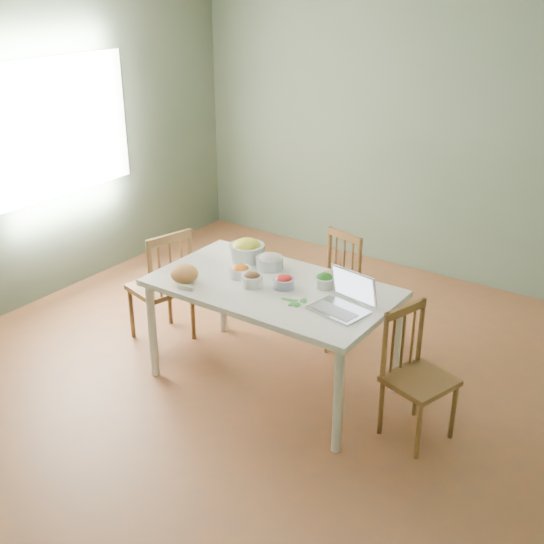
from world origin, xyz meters
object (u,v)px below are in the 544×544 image
Objects in this scene: chair_far at (328,289)px; dining_table at (272,335)px; bowl_squash at (247,249)px; chair_left at (160,285)px; laptop at (339,294)px; chair_right at (420,378)px; bread_boule at (184,274)px.

dining_table is at bearing -73.91° from chair_far.
chair_far is at bearing 51.41° from bowl_squash.
chair_left is 2.73× the size of laptop.
chair_far is 3.32× the size of bowl_squash.
chair_left is 2.23m from chair_right.
dining_table is at bearing 108.09° from chair_right.
dining_table is 0.69m from bowl_squash.
chair_right is 2.49× the size of laptop.
laptop is (0.58, -0.87, 0.46)m from chair_far.
bowl_squash is at bearing -113.01° from chair_far.
bowl_squash reaches higher than chair_right.
chair_right is 1.62m from bowl_squash.
laptop is at bearing -19.70° from bowl_squash.
chair_far is 1.28m from bread_boule.
bowl_squash reaches higher than dining_table.
chair_far is 1.01× the size of chair_right.
bread_boule is (-1.65, -0.32, 0.41)m from chair_right.
bowl_squash is at bearing 146.81° from dining_table.
chair_right is at bearing -18.97° from chair_far.
chair_right is (1.12, 0.01, 0.05)m from dining_table.
dining_table is 8.66× the size of bread_boule.
bowl_squash is at bearing 170.38° from laptop.
chair_far is 1.37m from chair_right.
chair_far is at bearing 64.50° from bread_boule.
bread_boule is (-0.52, -1.10, 0.41)m from chair_far.
chair_left is (-1.11, 0.03, 0.09)m from dining_table.
bowl_squash is (-1.54, 0.26, 0.42)m from chair_right.
dining_table is 1.74× the size of chair_left.
dining_table is 1.12m from chair_right.
chair_right is 1.73m from bread_boule.
chair_right is (1.13, -0.78, -0.00)m from chair_far.
bread_boule is (0.58, -0.34, 0.37)m from chair_left.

